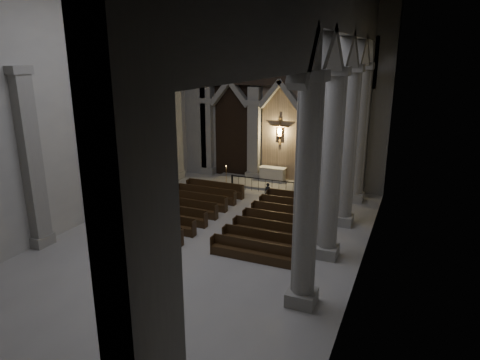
{
  "coord_description": "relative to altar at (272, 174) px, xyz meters",
  "views": [
    {
      "loc": [
        8.71,
        -15.56,
        8.46
      ],
      "look_at": [
        0.79,
        3.0,
        2.52
      ],
      "focal_mm": 32.0,
      "sensor_mm": 36.0,
      "label": 1
    }
  ],
  "objects": [
    {
      "name": "room",
      "position": [
        0.3,
        -11.23,
        6.99
      ],
      "size": [
        24.0,
        24.1,
        12.0
      ],
      "color": "#9D9A95",
      "rests_on": "ground"
    },
    {
      "name": "sanctuary_wall",
      "position": [
        0.3,
        0.31,
        6.0
      ],
      "size": [
        14.0,
        0.77,
        12.0
      ],
      "color": "gray",
      "rests_on": "ground"
    },
    {
      "name": "right_arcade",
      "position": [
        5.8,
        -9.9,
        7.21
      ],
      "size": [
        1.0,
        24.0,
        12.0
      ],
      "color": "gray",
      "rests_on": "ground"
    },
    {
      "name": "left_pilasters",
      "position": [
        -6.45,
        -7.73,
        3.29
      ],
      "size": [
        0.6,
        13.0,
        8.03
      ],
      "color": "gray",
      "rests_on": "ground"
    },
    {
      "name": "sanctuary_step",
      "position": [
        0.3,
        -0.63,
        -0.54
      ],
      "size": [
        8.5,
        2.6,
        0.15
      ],
      "primitive_type": "cube",
      "color": "gray",
      "rests_on": "ground"
    },
    {
      "name": "altar",
      "position": [
        0.0,
        0.0,
        0.0
      ],
      "size": [
        1.81,
        0.72,
        0.92
      ],
      "color": "beige",
      "rests_on": "sanctuary_step"
    },
    {
      "name": "altar_rail",
      "position": [
        0.3,
        -2.3,
        -0.01
      ],
      "size": [
        4.68,
        0.09,
        0.92
      ],
      "color": "black",
      "rests_on": "ground"
    },
    {
      "name": "candle_stand_left",
      "position": [
        -2.72,
        -1.66,
        -0.26
      ],
      "size": [
        0.22,
        0.22,
        1.32
      ],
      "color": "#B88238",
      "rests_on": "ground"
    },
    {
      "name": "candle_stand_right",
      "position": [
        2.64,
        -1.54,
        -0.17
      ],
      "size": [
        0.28,
        0.28,
        1.63
      ],
      "color": "#B88238",
      "rests_on": "ground"
    },
    {
      "name": "pews",
      "position": [
        0.3,
        -7.69,
        -0.33
      ],
      "size": [
        9.25,
        7.69,
        0.86
      ],
      "color": "black",
      "rests_on": "ground"
    },
    {
      "name": "worshipper",
      "position": [
        1.03,
        -3.88,
        -0.05
      ],
      "size": [
        0.45,
        0.33,
        1.14
      ],
      "primitive_type": "imported",
      "rotation": [
        0.0,
        0.0,
        -0.15
      ],
      "color": "black",
      "rests_on": "ground"
    }
  ]
}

